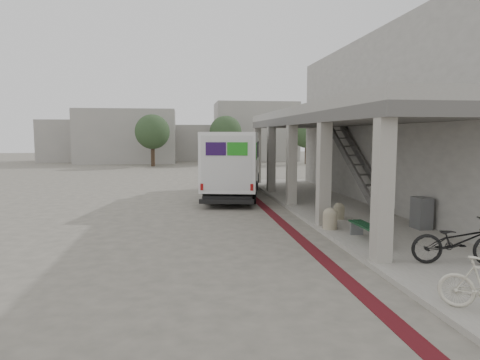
{
  "coord_description": "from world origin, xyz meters",
  "views": [
    {
      "loc": [
        -2.29,
        -12.36,
        2.96
      ],
      "look_at": [
        -0.59,
        0.24,
        1.6
      ],
      "focal_mm": 32.0,
      "sensor_mm": 36.0,
      "label": 1
    }
  ],
  "objects": [
    {
      "name": "ground",
      "position": [
        0.0,
        0.0,
        0.0
      ],
      "size": [
        120.0,
        120.0,
        0.0
      ],
      "primitive_type": "plane",
      "color": "#615D53",
      "rests_on": "ground"
    },
    {
      "name": "bike_lane_stripe",
      "position": [
        1.0,
        2.0,
        0.01
      ],
      "size": [
        0.35,
        40.0,
        0.01
      ],
      "primitive_type": "cube",
      "color": "#4F0F16",
      "rests_on": "ground"
    },
    {
      "name": "sidewalk",
      "position": [
        4.0,
        0.0,
        0.06
      ],
      "size": [
        4.4,
        28.0,
        0.12
      ],
      "primitive_type": "cube",
      "color": "gray",
      "rests_on": "ground"
    },
    {
      "name": "transit_building",
      "position": [
        6.83,
        4.5,
        3.4
      ],
      "size": [
        7.6,
        17.0,
        7.0
      ],
      "color": "gray",
      "rests_on": "ground"
    },
    {
      "name": "distant_backdrop",
      "position": [
        -2.84,
        35.89,
        2.7
      ],
      "size": [
        28.0,
        10.0,
        6.5
      ],
      "color": "gray",
      "rests_on": "ground"
    },
    {
      "name": "tree_left",
      "position": [
        -5.0,
        28.0,
        3.18
      ],
      "size": [
        3.2,
        3.2,
        4.8
      ],
      "color": "#38281C",
      "rests_on": "ground"
    },
    {
      "name": "tree_mid",
      "position": [
        2.0,
        30.0,
        3.18
      ],
      "size": [
        3.2,
        3.2,
        4.8
      ],
      "color": "#38281C",
      "rests_on": "ground"
    },
    {
      "name": "tree_right",
      "position": [
        10.0,
        29.0,
        3.18
      ],
      "size": [
        3.2,
        3.2,
        4.8
      ],
      "color": "#38281C",
      "rests_on": "ground"
    },
    {
      "name": "fedex_truck",
      "position": [
        0.08,
        7.53,
        1.63
      ],
      "size": [
        3.5,
        7.44,
        3.06
      ],
      "rotation": [
        0.0,
        0.0,
        -0.2
      ],
      "color": "black",
      "rests_on": "ground"
    },
    {
      "name": "bench",
      "position": [
        2.6,
        -1.73,
        0.41
      ],
      "size": [
        0.41,
        1.76,
        0.41
      ],
      "rotation": [
        0.0,
        0.0,
        0.02
      ],
      "color": "slate",
      "rests_on": "sidewalk"
    },
    {
      "name": "bollard_near",
      "position": [
        2.1,
        -0.16,
        0.44
      ],
      "size": [
        0.43,
        0.43,
        0.65
      ],
      "color": "tan",
      "rests_on": "sidewalk"
    },
    {
      "name": "bollard_far",
      "position": [
        2.93,
        1.27,
        0.4
      ],
      "size": [
        0.37,
        0.37,
        0.55
      ],
      "color": "gray",
      "rests_on": "sidewalk"
    },
    {
      "name": "utility_cabinet",
      "position": [
        4.86,
        -0.48,
        0.6
      ],
      "size": [
        0.46,
        0.59,
        0.95
      ],
      "primitive_type": "cube",
      "rotation": [
        0.0,
        0.0,
        0.05
      ],
      "color": "slate",
      "rests_on": "sidewalk"
    },
    {
      "name": "bicycle_black",
      "position": [
        3.66,
        -3.94,
        0.63
      ],
      "size": [
        2.06,
        1.13,
        1.03
      ],
      "primitive_type": "imported",
      "rotation": [
        0.0,
        0.0,
        1.33
      ],
      "color": "black",
      "rests_on": "sidewalk"
    }
  ]
}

